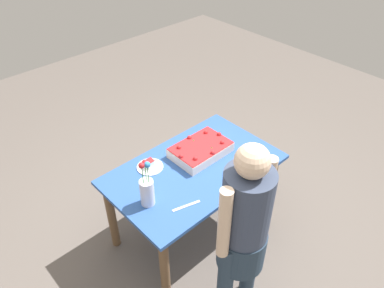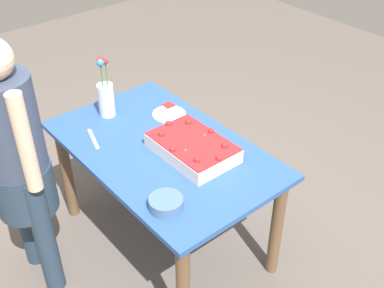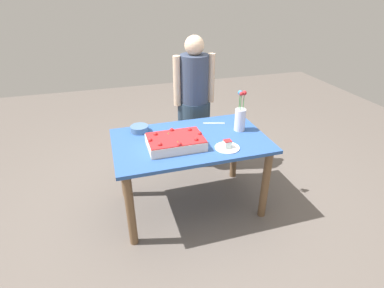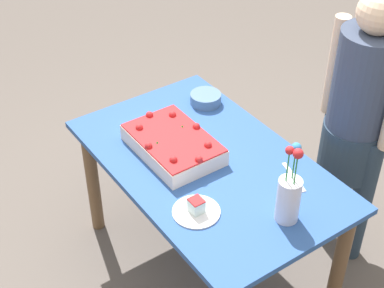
{
  "view_description": "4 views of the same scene",
  "coord_description": "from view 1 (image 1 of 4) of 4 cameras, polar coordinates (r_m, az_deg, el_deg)",
  "views": [
    {
      "loc": [
        1.5,
        1.59,
        2.67
      ],
      "look_at": [
        -0.06,
        -0.09,
        0.88
      ],
      "focal_mm": 35.0,
      "sensor_mm": 36.0,
      "label": 1
    },
    {
      "loc": [
        -1.78,
        1.27,
        2.3
      ],
      "look_at": [
        -0.13,
        -0.11,
        0.77
      ],
      "focal_mm": 45.0,
      "sensor_mm": 36.0,
      "label": 2
    },
    {
      "loc": [
        -0.65,
        -2.24,
        1.95
      ],
      "look_at": [
        -0.02,
        -0.11,
        0.74
      ],
      "focal_mm": 28.0,
      "sensor_mm": 36.0,
      "label": 3
    },
    {
      "loc": [
        1.71,
        -1.27,
        2.48
      ],
      "look_at": [
        -0.09,
        -0.03,
        0.79
      ],
      "focal_mm": 55.0,
      "sensor_mm": 36.0,
      "label": 4
    }
  ],
  "objects": [
    {
      "name": "person_standing",
      "position": [
        2.37,
        7.89,
        -12.52
      ],
      "size": [
        0.45,
        0.31,
        1.49
      ],
      "rotation": [
        0.0,
        0.0,
        -1.57
      ],
      "color": "#283A4D",
      "rests_on": "ground_plane"
    },
    {
      "name": "sheet_cake",
      "position": [
        3.03,
        1.33,
        -0.85
      ],
      "size": [
        0.47,
        0.31,
        0.11
      ],
      "color": "#F6E0CF",
      "rests_on": "dining_table"
    },
    {
      "name": "flower_vase",
      "position": [
        2.58,
        -6.89,
        -6.96
      ],
      "size": [
        0.1,
        0.1,
        0.38
      ],
      "color": "silver",
      "rests_on": "dining_table"
    },
    {
      "name": "ground_plane",
      "position": [
        3.45,
        0.3,
        -12.75
      ],
      "size": [
        8.0,
        8.0,
        0.0
      ],
      "primitive_type": "plane",
      "color": "#615852"
    },
    {
      "name": "cake_knife",
      "position": [
        2.63,
        -0.87,
        -9.41
      ],
      "size": [
        0.21,
        0.08,
        0.0
      ],
      "primitive_type": "cube",
      "rotation": [
        0.0,
        0.0,
        2.86
      ],
      "color": "silver",
      "rests_on": "dining_table"
    },
    {
      "name": "fruit_bowl",
      "position": [
        3.0,
        9.76,
        -2.3
      ],
      "size": [
        0.17,
        0.17,
        0.06
      ],
      "primitive_type": "cylinder",
      "color": "#4E7097",
      "rests_on": "dining_table"
    },
    {
      "name": "serving_plate_with_slice",
      "position": [
        2.93,
        -6.42,
        -3.28
      ],
      "size": [
        0.21,
        0.21,
        0.07
      ],
      "color": "white",
      "rests_on": "dining_table"
    },
    {
      "name": "dining_table",
      "position": [
        3.0,
        0.33,
        -5.37
      ],
      "size": [
        1.35,
        0.83,
        0.73
      ],
      "color": "#2E559D",
      "rests_on": "ground_plane"
    }
  ]
}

